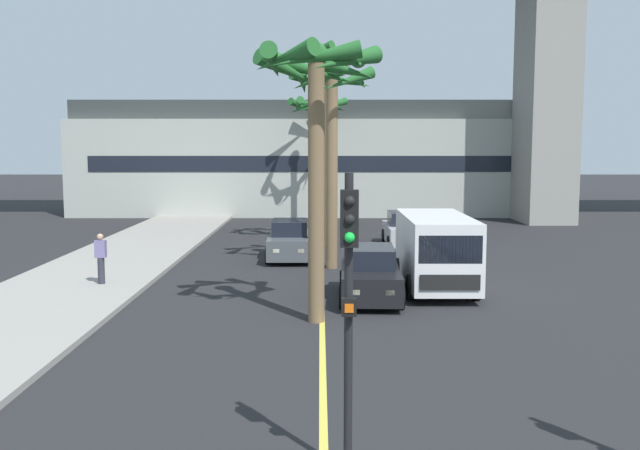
# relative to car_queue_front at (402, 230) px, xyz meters

# --- Properties ---
(sidewalk_left) EXTENTS (4.80, 80.00, 0.15)m
(sidewalk_left) POSITION_rel_car_queue_front_xyz_m (-11.81, -13.59, -0.65)
(sidewalk_left) COLOR #9E9991
(sidewalk_left) RESTS_ON ground
(lane_stripe_center) EXTENTS (0.14, 56.00, 0.01)m
(lane_stripe_center) POSITION_rel_car_queue_front_xyz_m (-3.81, -5.59, -0.72)
(lane_stripe_center) COLOR #DBCC4C
(lane_stripe_center) RESTS_ON ground
(pier_building_backdrop) EXTENTS (32.49, 8.04, 7.43)m
(pier_building_backdrop) POSITION_rel_car_queue_front_xyz_m (-3.81, 16.46, 2.93)
(pier_building_backdrop) COLOR #ADB2A8
(pier_building_backdrop) RESTS_ON ground
(car_queue_front) EXTENTS (1.84, 4.10, 1.56)m
(car_queue_front) POSITION_rel_car_queue_front_xyz_m (0.00, 0.00, 0.00)
(car_queue_front) COLOR #B7BABF
(car_queue_front) RESTS_ON ground
(car_queue_second) EXTENTS (1.89, 4.13, 1.56)m
(car_queue_second) POSITION_rel_car_queue_front_xyz_m (-5.08, -3.64, 0.00)
(car_queue_second) COLOR #4C5156
(car_queue_second) RESTS_ON ground
(car_queue_third) EXTENTS (1.95, 4.16, 1.56)m
(car_queue_third) POSITION_rel_car_queue_front_xyz_m (-2.37, -11.20, 0.00)
(car_queue_third) COLOR black
(car_queue_third) RESTS_ON ground
(delivery_van) EXTENTS (2.17, 5.26, 2.36)m
(delivery_van) POSITION_rel_car_queue_front_xyz_m (-0.19, -9.78, 0.57)
(delivery_van) COLOR white
(delivery_van) RESTS_ON ground
(traffic_light_median_near) EXTENTS (0.24, 0.37, 4.20)m
(traffic_light_median_near) POSITION_rel_car_queue_front_xyz_m (-3.47, -22.55, 1.99)
(traffic_light_median_near) COLOR black
(traffic_light_median_near) RESTS_ON ground
(palm_tree_near_median) EXTENTS (3.64, 3.64, 7.48)m
(palm_tree_near_median) POSITION_rel_car_queue_front_xyz_m (-3.99, 10.23, 5.62)
(palm_tree_near_median) COLOR brown
(palm_tree_near_median) RESTS_ON ground
(palm_tree_mid_median) EXTENTS (3.22, 3.32, 7.49)m
(palm_tree_mid_median) POSITION_rel_car_queue_front_xyz_m (-3.43, -5.84, 5.11)
(palm_tree_mid_median) COLOR brown
(palm_tree_mid_median) RESTS_ON ground
(palm_tree_far_median) EXTENTS (2.97, 3.00, 9.10)m
(palm_tree_far_median) POSITION_rel_car_queue_front_xyz_m (-3.49, 0.01, 6.50)
(palm_tree_far_median) COLOR brown
(palm_tree_far_median) RESTS_ON ground
(palm_tree_farthest_median) EXTENTS (3.36, 3.38, 7.12)m
(palm_tree_farthest_median) POSITION_rel_car_queue_front_xyz_m (-3.96, -13.93, 5.05)
(palm_tree_farthest_median) COLOR brown
(palm_tree_farthest_median) RESTS_ON ground
(pedestrian_near_crosswalk) EXTENTS (0.34, 0.22, 1.62)m
(pedestrian_near_crosswalk) POSITION_rel_car_queue_front_xyz_m (-10.88, -9.61, 0.28)
(pedestrian_near_crosswalk) COLOR #2D2D38
(pedestrian_near_crosswalk) RESTS_ON sidewalk_left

